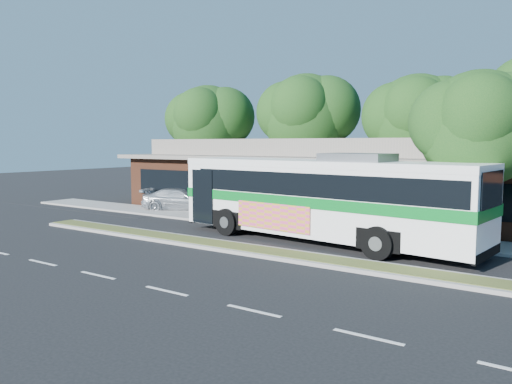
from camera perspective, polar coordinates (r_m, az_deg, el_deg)
ground at (r=18.41m, az=0.88°, el=-7.53°), size 120.00×120.00×0.00m
median_strip at (r=18.88m, az=1.89°, el=-6.97°), size 26.00×1.10×0.15m
sidewalk at (r=23.89m, az=9.38°, el=-4.42°), size 44.00×2.60×0.12m
parking_lot at (r=37.65m, az=-13.79°, el=-0.96°), size 14.00×12.00×0.01m
plaza_building at (r=29.72m, az=14.80°, el=1.44°), size 33.20×11.20×4.45m
tree_bg_a at (r=38.82m, az=-4.85°, el=8.04°), size 6.47×5.80×8.63m
tree_bg_b at (r=35.24m, az=6.49°, el=8.73°), size 6.69×6.00×9.00m
tree_bg_c at (r=31.31m, az=18.73°, el=7.87°), size 6.24×5.60×8.26m
transit_bus at (r=21.09m, az=7.59°, el=-0.10°), size 13.71×4.37×3.79m
sedan at (r=31.28m, az=-8.59°, el=-0.88°), size 5.18×3.73×1.39m
sidewalk_tree at (r=21.54m, az=24.99°, el=6.86°), size 5.08×4.55×7.03m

